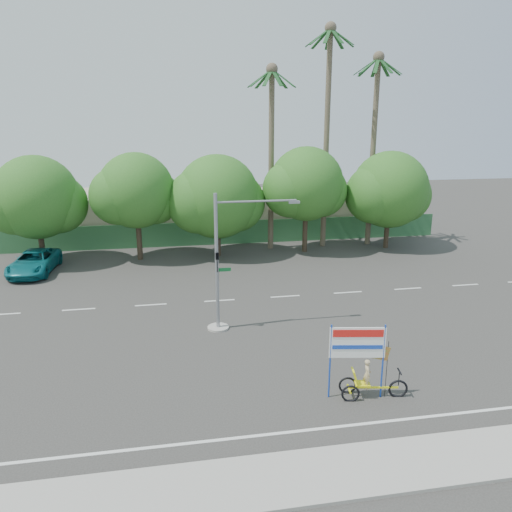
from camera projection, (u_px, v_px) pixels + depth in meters
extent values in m
plane|color=#33302D|center=(283.00, 360.00, 22.33)|extent=(120.00, 120.00, 0.00)
cube|color=gray|center=(340.00, 472.00, 15.20)|extent=(50.00, 2.40, 0.12)
cube|color=#336B3D|center=(226.00, 233.00, 42.43)|extent=(38.00, 0.08, 2.00)
cube|color=#B3A58F|center=(109.00, 215.00, 44.72)|extent=(12.00, 8.00, 4.00)
cube|color=#B3A58F|center=(303.00, 211.00, 47.85)|extent=(14.00, 8.00, 3.60)
cylinder|color=#473828|center=(41.00, 241.00, 36.52)|extent=(0.40, 0.40, 3.52)
sphere|color=#205519|center=(36.00, 197.00, 35.66)|extent=(6.00, 6.00, 6.00)
sphere|color=#205519|center=(58.00, 204.00, 36.32)|extent=(4.32, 4.32, 4.32)
sphere|color=#205519|center=(16.00, 203.00, 35.28)|extent=(4.56, 4.56, 4.56)
cylinder|color=#473828|center=(139.00, 235.00, 37.69)|extent=(0.40, 0.40, 3.74)
sphere|color=#205519|center=(136.00, 191.00, 36.77)|extent=(5.60, 5.60, 5.60)
sphere|color=#205519|center=(154.00, 197.00, 37.43)|extent=(4.03, 4.03, 4.03)
sphere|color=#205519|center=(118.00, 196.00, 36.41)|extent=(4.26, 4.26, 4.26)
cylinder|color=#473828|center=(218.00, 235.00, 38.77)|extent=(0.40, 0.40, 3.30)
sphere|color=#205519|center=(217.00, 197.00, 37.96)|extent=(6.40, 6.40, 6.40)
sphere|color=#205519|center=(235.00, 202.00, 38.63)|extent=(4.61, 4.61, 4.61)
sphere|color=#205519|center=(199.00, 202.00, 37.56)|extent=(4.86, 4.86, 4.86)
cylinder|color=#473828|center=(305.00, 228.00, 39.89)|extent=(0.40, 0.40, 3.87)
sphere|color=#205519|center=(306.00, 184.00, 38.94)|extent=(5.80, 5.80, 5.80)
sphere|color=#205519|center=(321.00, 191.00, 39.61)|extent=(4.18, 4.18, 4.18)
sphere|color=#205519|center=(291.00, 189.00, 38.58)|extent=(4.41, 4.41, 4.41)
cylinder|color=#473828|center=(387.00, 227.00, 41.14)|extent=(0.40, 0.40, 3.43)
sphere|color=#205519|center=(390.00, 190.00, 40.30)|extent=(6.20, 6.20, 6.20)
sphere|color=#205519|center=(403.00, 195.00, 40.97)|extent=(4.46, 4.46, 4.46)
sphere|color=#205519|center=(374.00, 194.00, 39.91)|extent=(4.71, 4.71, 4.71)
cylinder|color=#70604C|center=(326.00, 143.00, 39.88)|extent=(0.44, 0.44, 17.00)
sphere|color=#70604C|center=(331.00, 28.00, 37.59)|extent=(0.90, 0.90, 0.90)
cube|color=#1C4C21|center=(342.00, 37.00, 37.93)|extent=(1.91, 0.28, 1.36)
cube|color=#1C4C21|center=(337.00, 39.00, 38.47)|extent=(1.65, 1.44, 1.36)
cube|color=#1C4C21|center=(328.00, 39.00, 38.68)|extent=(0.61, 1.93, 1.36)
cube|color=#1C4C21|center=(321.00, 39.00, 38.47)|extent=(1.20, 1.80, 1.36)
cube|color=#1C4C21|center=(318.00, 37.00, 37.93)|extent=(1.89, 0.92, 1.36)
cube|color=#1C4C21|center=(320.00, 36.00, 37.32)|extent=(1.89, 0.92, 1.36)
cube|color=#1C4C21|center=(328.00, 35.00, 36.92)|extent=(1.20, 1.80, 1.36)
cube|color=#1C4C21|center=(336.00, 35.00, 36.92)|extent=(0.61, 1.93, 1.36)
cube|color=#1C4C21|center=(342.00, 36.00, 37.32)|extent=(1.65, 1.44, 1.36)
cylinder|color=#70604C|center=(373.00, 155.00, 40.84)|extent=(0.44, 0.44, 15.00)
sphere|color=#70604C|center=(379.00, 57.00, 38.82)|extent=(0.90, 0.90, 0.90)
cube|color=#1C4C21|center=(389.00, 66.00, 39.16)|extent=(1.91, 0.28, 1.36)
cube|color=#1C4C21|center=(384.00, 67.00, 39.69)|extent=(1.65, 1.44, 1.36)
cube|color=#1C4C21|center=(375.00, 67.00, 39.90)|extent=(0.61, 1.93, 1.36)
cube|color=#1C4C21|center=(368.00, 67.00, 39.69)|extent=(1.20, 1.80, 1.36)
cube|color=#1C4C21|center=(366.00, 66.00, 39.15)|extent=(1.89, 0.92, 1.36)
cube|color=#1C4C21|center=(369.00, 65.00, 38.54)|extent=(1.89, 0.92, 1.36)
cube|color=#1C4C21|center=(377.00, 65.00, 38.14)|extent=(1.20, 1.80, 1.36)
cube|color=#1C4C21|center=(385.00, 65.00, 38.14)|extent=(0.61, 1.93, 1.36)
cube|color=#1C4C21|center=(390.00, 65.00, 38.54)|extent=(1.65, 1.44, 1.36)
cylinder|color=#70604C|center=(271.00, 163.00, 39.52)|extent=(0.44, 0.44, 14.00)
sphere|color=#70604C|center=(272.00, 69.00, 37.63)|extent=(0.90, 0.90, 0.90)
cube|color=#1C4C21|center=(284.00, 78.00, 37.97)|extent=(1.91, 0.28, 1.36)
cube|color=#1C4C21|center=(279.00, 79.00, 38.51)|extent=(1.65, 1.44, 1.36)
cube|color=#1C4C21|center=(271.00, 79.00, 38.72)|extent=(0.61, 1.93, 1.36)
cube|color=#1C4C21|center=(264.00, 79.00, 38.50)|extent=(1.20, 1.80, 1.36)
cube|color=#1C4C21|center=(260.00, 78.00, 37.97)|extent=(1.89, 0.92, 1.36)
cube|color=#1C4C21|center=(261.00, 78.00, 37.36)|extent=(1.89, 0.92, 1.36)
cube|color=#1C4C21|center=(268.00, 77.00, 36.96)|extent=(1.20, 1.80, 1.36)
cube|color=#1C4C21|center=(277.00, 77.00, 36.96)|extent=(0.61, 1.93, 1.36)
cube|color=#1C4C21|center=(283.00, 78.00, 37.36)|extent=(1.65, 1.44, 1.36)
cylinder|color=gray|center=(218.00, 327.00, 25.68)|extent=(1.10, 1.10, 0.10)
cylinder|color=gray|center=(217.00, 263.00, 24.75)|extent=(0.18, 0.18, 7.00)
cylinder|color=gray|center=(256.00, 201.00, 24.27)|extent=(4.00, 0.10, 0.10)
cube|color=gray|center=(294.00, 202.00, 24.62)|extent=(0.55, 0.20, 0.12)
imported|color=black|center=(217.00, 263.00, 24.51)|extent=(0.16, 0.20, 1.00)
cube|color=#14662D|center=(224.00, 270.00, 24.90)|extent=(0.70, 0.04, 0.18)
torus|color=black|center=(398.00, 389.00, 19.34)|extent=(0.76, 0.22, 0.76)
torus|color=black|center=(348.00, 385.00, 19.64)|extent=(0.71, 0.20, 0.71)
torus|color=black|center=(350.00, 394.00, 19.03)|extent=(0.71, 0.20, 0.71)
cube|color=yellow|center=(374.00, 387.00, 19.32)|extent=(1.89, 0.40, 0.07)
cube|color=yellow|center=(349.00, 389.00, 19.33)|extent=(0.18, 0.67, 0.06)
cube|color=yellow|center=(362.00, 384.00, 19.27)|extent=(0.63, 0.56, 0.07)
cube|color=yellow|center=(355.00, 376.00, 19.19)|extent=(0.33, 0.51, 0.61)
cylinder|color=black|center=(399.00, 378.00, 19.22)|extent=(0.04, 0.04, 0.62)
cube|color=black|center=(400.00, 371.00, 19.14)|extent=(0.13, 0.50, 0.04)
imported|color=#CCB284|center=(367.00, 374.00, 19.16)|extent=(0.36, 0.49, 1.21)
cylinder|color=#183FB5|center=(330.00, 362.00, 19.01)|extent=(0.07, 0.07, 3.03)
cylinder|color=#183FB5|center=(383.00, 361.00, 19.02)|extent=(0.07, 0.07, 3.03)
cube|color=white|center=(358.00, 343.00, 18.80)|extent=(2.11, 0.42, 1.23)
cube|color=red|center=(358.00, 334.00, 18.66)|extent=(1.88, 0.35, 0.29)
cube|color=#183FB5|center=(358.00, 347.00, 18.81)|extent=(1.88, 0.35, 0.16)
cylinder|color=black|center=(387.00, 369.00, 19.11)|extent=(0.03, 0.03, 2.36)
cube|color=red|center=(378.00, 352.00, 18.91)|extent=(0.98, 0.19, 0.74)
imported|color=#106D76|center=(34.00, 262.00, 34.65)|extent=(2.97, 5.76, 1.55)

